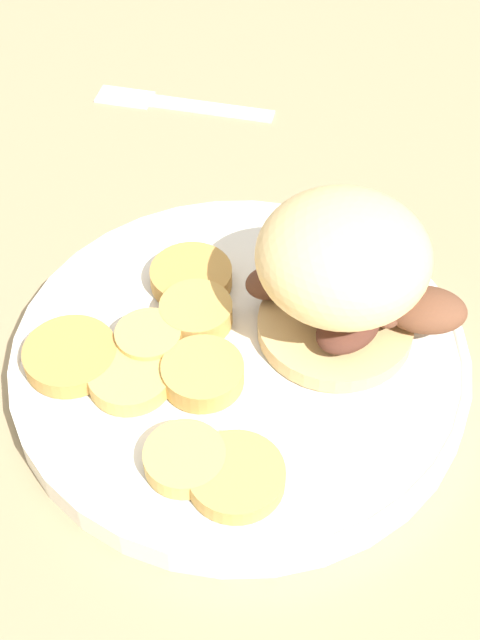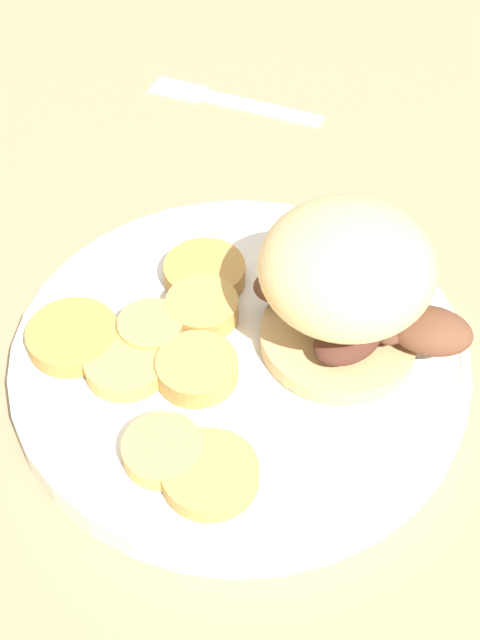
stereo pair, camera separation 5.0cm
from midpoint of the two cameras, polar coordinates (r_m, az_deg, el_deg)
name	(u,v)px [view 1 (the left image)]	position (r m, az deg, el deg)	size (l,w,h in m)	color
ground_plane	(240,370)	(0.54, -2.68, -3.39)	(4.00, 4.00, 0.00)	#937F5B
dinner_plate	(240,358)	(0.53, -2.72, -2.62)	(0.27, 0.27, 0.02)	white
sandwich	(345,273)	(0.49, 3.89, 2.90)	(0.12, 0.11, 0.09)	tan
potato_round_0	(130,377)	(0.51, -9.88, -3.80)	(0.05, 0.05, 0.01)	tan
potato_round_1	(149,340)	(0.52, -8.63, -1.43)	(0.04, 0.04, 0.01)	tan
potato_round_2	(185,459)	(0.47, -6.65, -9.00)	(0.04, 0.04, 0.01)	tan
potato_round_3	(71,356)	(0.53, -13.51, -2.40)	(0.05, 0.05, 0.01)	#BC8942
potato_round_4	(203,374)	(0.50, -5.27, -3.60)	(0.05, 0.05, 0.01)	tan
potato_round_5	(185,279)	(0.56, -6.14, 2.47)	(0.05, 0.05, 0.01)	#BC8942
potato_round_6	(196,313)	(0.53, -5.53, 0.30)	(0.04, 0.04, 0.01)	tan
potato_round_7	(236,476)	(0.46, -3.39, -10.15)	(0.05, 0.05, 0.01)	tan
fork	(181,104)	(0.74, -5.78, 13.53)	(0.12, 0.11, 0.00)	silver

